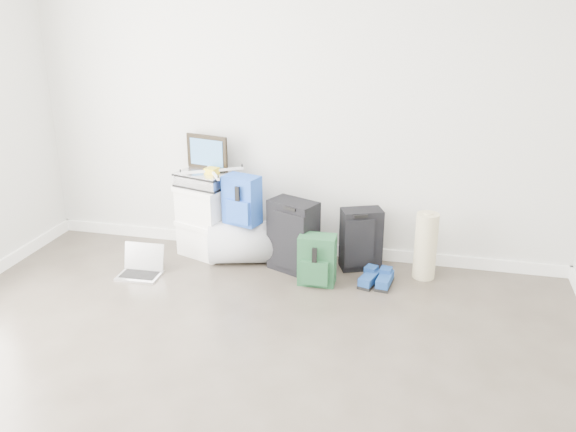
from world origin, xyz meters
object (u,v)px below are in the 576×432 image
(large_suitcase, at_px, (293,236))
(carry_on, at_px, (361,239))
(boxes_stack, at_px, (206,220))
(duffel_bag, at_px, (244,242))
(briefcase, at_px, (204,179))
(laptop, at_px, (141,267))

(large_suitcase, distance_m, carry_on, 0.55)
(boxes_stack, bearing_deg, carry_on, 21.36)
(duffel_bag, relative_size, large_suitcase, 0.97)
(boxes_stack, relative_size, briefcase, 1.47)
(large_suitcase, bearing_deg, boxes_stack, -166.99)
(briefcase, height_order, laptop, briefcase)
(laptop, bearing_deg, boxes_stack, 52.52)
(boxes_stack, height_order, large_suitcase, boxes_stack)
(boxes_stack, bearing_deg, duffel_bag, 6.99)
(briefcase, bearing_deg, duffel_bag, 2.45)
(boxes_stack, relative_size, carry_on, 1.21)
(briefcase, bearing_deg, large_suitcase, 5.39)
(boxes_stack, xyz_separation_m, briefcase, (0.00, 0.00, 0.36))
(briefcase, relative_size, large_suitcase, 0.70)
(large_suitcase, xyz_separation_m, laptop, (-1.17, -0.36, -0.24))
(briefcase, xyz_separation_m, laptop, (-0.37, -0.52, -0.62))
(large_suitcase, xyz_separation_m, carry_on, (0.53, 0.17, -0.04))
(duffel_bag, distance_m, large_suitcase, 0.46)
(boxes_stack, distance_m, laptop, 0.68)
(briefcase, distance_m, carry_on, 1.39)
(briefcase, bearing_deg, boxes_stack, -163.65)
(boxes_stack, relative_size, duffel_bag, 1.07)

